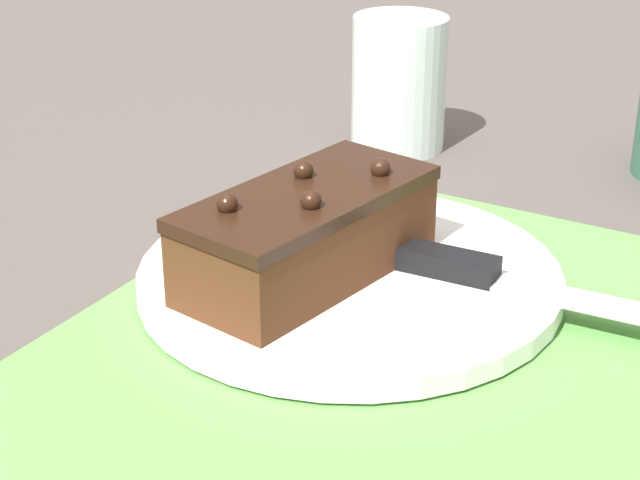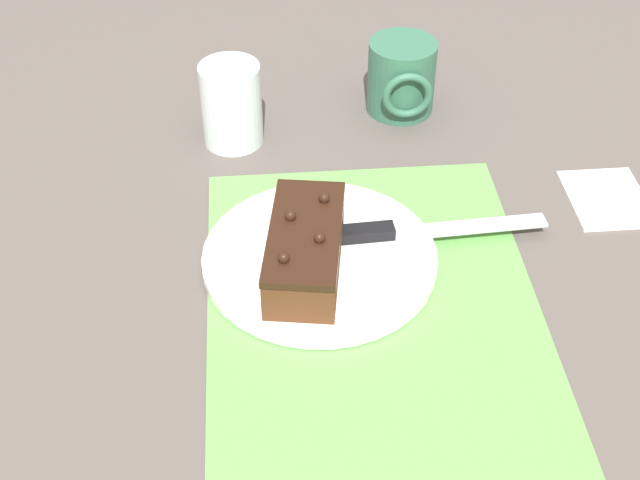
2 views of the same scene
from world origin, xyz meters
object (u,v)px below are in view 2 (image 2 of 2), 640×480
Objects in this scene: cake_plate at (320,258)px; coffee_mug at (402,78)px; serving_knife at (396,231)px; chocolate_cake at (305,249)px; drinking_glass at (231,105)px.

coffee_mug reaches higher than cake_plate.
serving_knife is 2.57× the size of coffee_mug.
serving_knife is 0.28m from coffee_mug.
serving_knife is (-0.04, 0.10, -0.02)m from chocolate_cake.
cake_plate is 0.33m from coffee_mug.
cake_plate is 2.55× the size of coffee_mug.
coffee_mug is (-0.05, 0.22, -0.00)m from drinking_glass.
cake_plate is 2.37× the size of drinking_glass.
cake_plate is at bearing -77.27° from serving_knife.
chocolate_cake is 0.11m from serving_knife.
drinking_glass is (-0.24, -0.09, 0.04)m from cake_plate.
drinking_glass is (-0.26, -0.07, 0.01)m from chocolate_cake.
drinking_glass is at bearing -159.84° from cake_plate.
chocolate_cake is 0.27m from drinking_glass.
serving_knife is at bearing 38.53° from drinking_glass.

